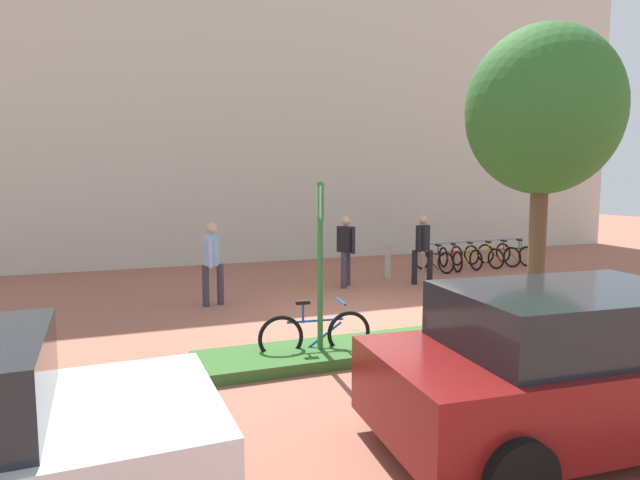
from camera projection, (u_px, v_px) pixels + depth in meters
The scene contains 12 objects.
ground_plane at pixel (370, 318), 10.16m from camera, with size 60.00×60.00×0.00m, color #9E5B47.
building_facade at pixel (259, 103), 17.16m from camera, with size 28.00×1.20×10.00m, color beige.
planter_strip at pixel (422, 341), 8.41m from camera, with size 7.00×1.10×0.16m, color #336028.
tree_sidewalk at pixel (543, 112), 8.77m from camera, with size 2.48×2.48×5.07m.
parking_sign_post at pixel (320, 245), 7.64m from camera, with size 0.09×0.36×2.55m.
bike_at_sign at pixel (316, 334), 7.85m from camera, with size 1.68×0.42×0.86m.
bike_rack_cluster at pixel (475, 256), 15.96m from camera, with size 3.75×1.80×0.83m.
bollard_steel at pixel (388, 262), 14.14m from camera, with size 0.16×0.16×0.90m, color #ADADB2.
person_casual_tan at pixel (213, 258), 11.05m from camera, with size 0.45×0.58×1.72m.
person_suited_navy at pixel (346, 247), 13.01m from camera, with size 0.36×0.58×1.72m.
person_suited_dark at pixel (423, 245), 13.32m from camera, with size 0.50×0.44×1.72m.
car_maroon_wagon at pixel (582, 365), 5.34m from camera, with size 4.41×2.26×1.54m.
Camera 1 is at (-4.39, -8.96, 2.58)m, focal length 30.34 mm.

